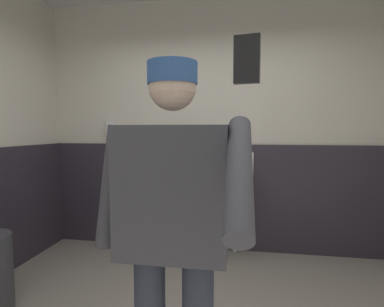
# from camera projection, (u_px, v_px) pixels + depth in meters

# --- Properties ---
(wall_back) EXTENTS (4.49, 0.12, 2.88)m
(wall_back) POSITION_uv_depth(u_px,v_px,m) (213.00, 126.00, 3.40)
(wall_back) COLOR beige
(wall_back) RESTS_ON ground_plane
(wainscot_band_back) EXTENTS (3.89, 0.03, 1.23)m
(wainscot_band_back) POSITION_uv_depth(u_px,v_px,m) (212.00, 197.00, 3.40)
(wainscot_band_back) COLOR #2D2833
(wainscot_band_back) RESTS_ON ground_plane
(urinal_left) EXTENTS (0.40, 0.34, 1.24)m
(urinal_left) POSITION_uv_depth(u_px,v_px,m) (169.00, 185.00, 3.32)
(urinal_left) COLOR white
(urinal_left) RESTS_ON ground_plane
(urinal_middle) EXTENTS (0.40, 0.34, 1.24)m
(urinal_middle) POSITION_uv_depth(u_px,v_px,m) (235.00, 187.00, 3.20)
(urinal_middle) COLOR white
(urinal_middle) RESTS_ON ground_plane
(privacy_divider_panel) EXTENTS (0.04, 0.40, 0.90)m
(privacy_divider_panel) POSITION_uv_depth(u_px,v_px,m) (201.00, 171.00, 3.18)
(privacy_divider_panel) COLOR #4C4C51
(person) EXTENTS (0.69, 0.60, 1.68)m
(person) POSITION_uv_depth(u_px,v_px,m) (173.00, 224.00, 1.26)
(person) COLOR #2D3342
(person) RESTS_ON ground_plane
(cell_phone) EXTENTS (0.06, 0.03, 0.11)m
(cell_phone) POSITION_uv_depth(u_px,v_px,m) (247.00, 59.00, 0.67)
(cell_phone) COLOR black
(soap_dispenser) EXTENTS (0.10, 0.07, 0.18)m
(soap_dispenser) POSITION_uv_depth(u_px,v_px,m) (111.00, 129.00, 3.50)
(soap_dispenser) COLOR silver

